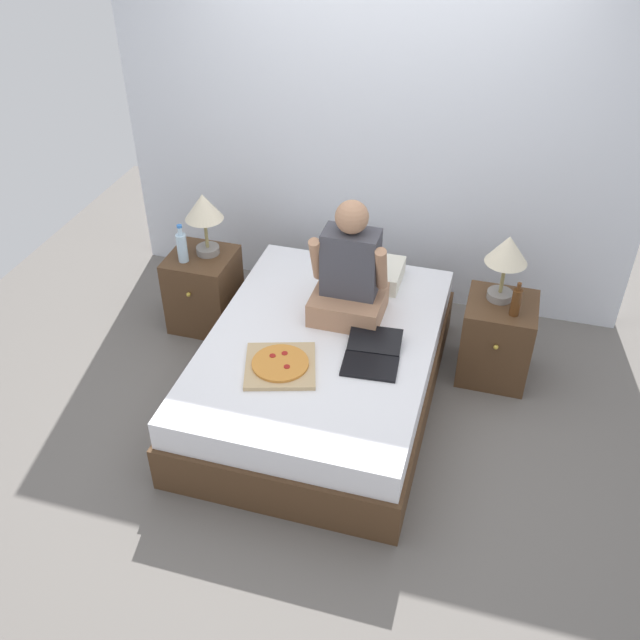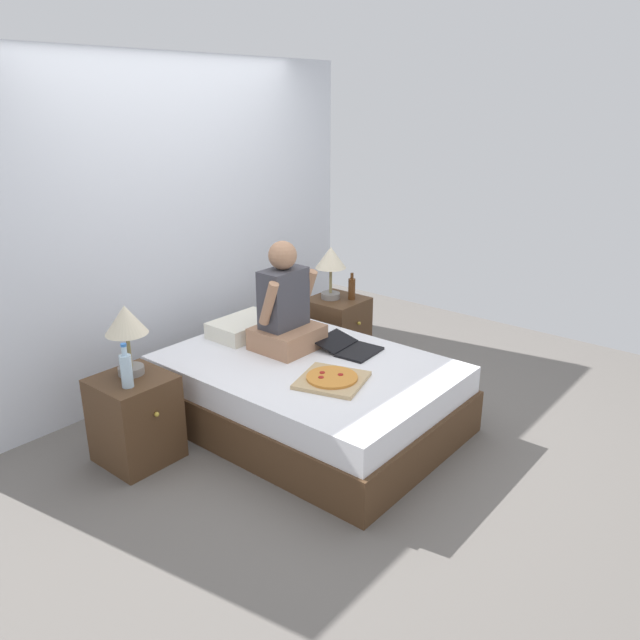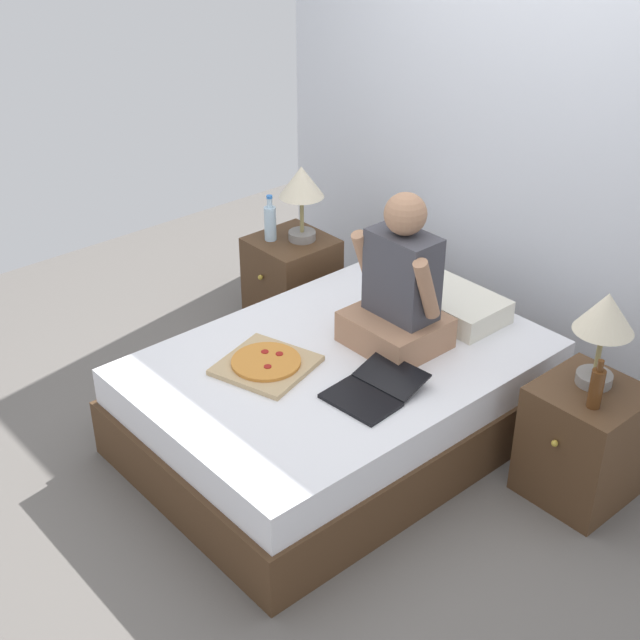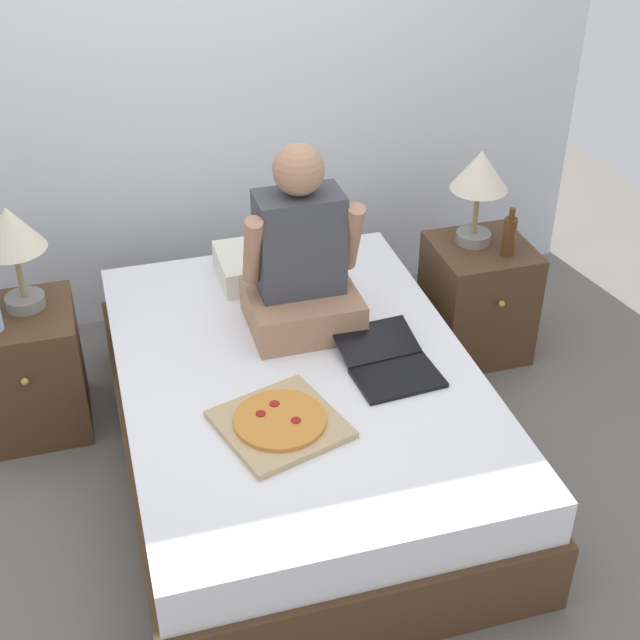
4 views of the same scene
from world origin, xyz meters
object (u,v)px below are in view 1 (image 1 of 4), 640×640
Objects in this scene: nightstand_left at (204,290)px; nightstand_right at (497,339)px; pizza_box at (280,365)px; lamp_on_right_nightstand at (507,254)px; laptop at (372,357)px; person_seated at (350,275)px; beer_bottle at (516,302)px; water_bottle at (182,247)px; lamp_on_left_nightstand at (204,211)px; bed at (321,368)px.

nightstand_right is at bearing 0.00° from nightstand_left.
pizza_box is at bearing -143.26° from nightstand_right.
nightstand_left is 1.26× the size of lamp_on_right_nightstand.
nightstand_right is at bearing 44.14° from laptop.
beer_bottle is at bearing 8.99° from person_seated.
water_bottle is 2.12m from lamp_on_right_nightstand.
lamp_on_right_nightstand is at bearing 38.99° from pizza_box.
person_seated is 0.55m from laptop.
lamp_on_left_nightstand is 1.00× the size of lamp_on_right_nightstand.
lamp_on_right_nightstand is (1.99, 0.00, 0.00)m from lamp_on_left_nightstand.
lamp_on_left_nightstand is at bearing 132.08° from pizza_box.
laptop is at bearing 23.29° from pizza_box.
water_bottle reaches higher than beer_bottle.
lamp_on_left_nightstand reaches higher than pizza_box.
bed is at bearing 160.35° from laptop.
lamp_on_right_nightstand is 0.29m from beer_bottle.
water_bottle reaches higher than laptop.
person_seated is (-0.93, -0.26, 0.49)m from nightstand_right.
beer_bottle is 0.46× the size of pizza_box.
nightstand_left reaches higher than bed.
laptop is at bearing -26.08° from nightstand_left.
laptop is at bearing -28.45° from lamp_on_left_nightstand.
nightstand_right is at bearing -59.07° from lamp_on_right_nightstand.
nightstand_left is at bearing 134.99° from pizza_box.
person_seated is (1.09, -0.31, -0.12)m from lamp_on_left_nightstand.
water_bottle is 0.55× the size of pizza_box.
bed is at bearing -22.47° from water_bottle.
lamp_on_left_nightstand reaches higher than water_bottle.
lamp_on_right_nightstand reaches higher than beer_bottle.
person_seated is at bearing -15.87° from lamp_on_left_nightstand.
lamp_on_left_nightstand is 2.11m from beer_bottle.
lamp_on_right_nightstand is 1.03× the size of laptop.
laptop is at bearing -21.82° from water_bottle.
bed is at bearing -151.94° from nightstand_right.
nightstand_left is at bearing 153.92° from laptop.
nightstand_right reaches higher than bed.
beer_bottle reaches higher than laptop.
lamp_on_left_nightstand is 1.99m from lamp_on_right_nightstand.
bed is 3.50× the size of nightstand_right.
bed is at bearing -149.07° from lamp_on_right_nightstand.
nightstand_left is 2.46× the size of beer_bottle.
person_seated is (0.10, 0.29, 0.53)m from bed.
person_seated is at bearing -161.13° from lamp_on_right_nightstand.
person_seated is 1.56× the size of pizza_box.
laptop is (-0.66, -0.72, -0.39)m from lamp_on_right_nightstand.
nightstand_left is at bearing -128.63° from lamp_on_left_nightstand.
lamp_on_right_nightstand is (2.11, 0.14, 0.22)m from water_bottle.
water_bottle is 0.49× the size of nightstand_right.
water_bottle is at bearing -131.65° from nightstand_left.
water_bottle is at bearing 157.53° from bed.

